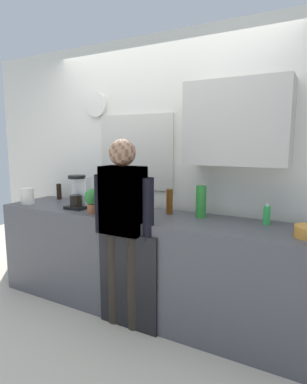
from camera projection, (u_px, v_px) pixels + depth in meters
ground_plane at (125, 324)px, 2.79m from camera, size 8.00×8.00×0.00m
kitchen_counter at (142, 262)px, 2.97m from camera, size 3.03×0.64×0.92m
dishwasher_panel at (127, 282)px, 2.67m from camera, size 0.56×0.02×0.83m
back_wall_assembly at (171, 164)px, 3.14m from camera, size 4.63×0.42×2.60m
coffee_maker at (79, 194)px, 3.16m from camera, size 0.20×0.20×0.33m
bottle_dark_sauce at (59, 191)px, 3.67m from camera, size 0.06×0.06×0.18m
bottle_amber_beer at (170, 201)px, 2.90m from camera, size 0.06×0.06×0.23m
bottle_clear_soda at (201, 201)px, 2.77m from camera, size 0.09×0.09×0.28m
cup_blue_mug at (78, 197)px, 3.50m from camera, size 0.08×0.08×0.10m
potted_plant at (92, 199)px, 2.91m from camera, size 0.15×0.15×0.23m
dish_soap at (267, 215)px, 2.53m from camera, size 0.06×0.06×0.18m
storage_canister at (27, 196)px, 3.39m from camera, size 0.14×0.14×0.17m
person_at_sink at (123, 218)px, 2.64m from camera, size 0.57×0.22×1.60m
person_guest at (123, 218)px, 2.64m from camera, size 0.57×0.22×1.60m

